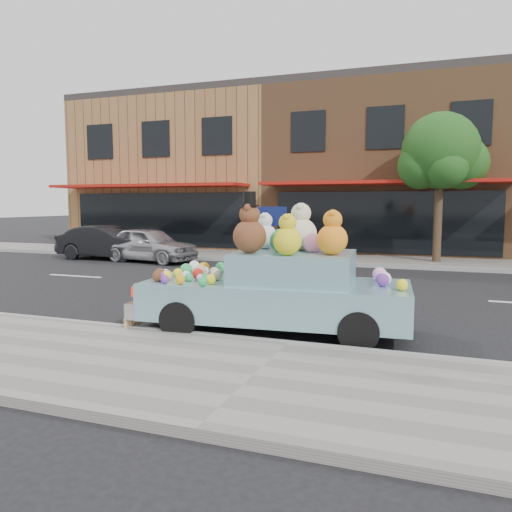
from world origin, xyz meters
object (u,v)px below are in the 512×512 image
at_px(street_tree, 441,158).
at_px(car_silver, 149,244).
at_px(art_car, 277,285).
at_px(car_dark, 108,243).

relative_size(street_tree, car_silver, 1.39).
bearing_deg(art_car, street_tree, 71.79).
height_order(car_silver, car_dark, car_dark).
xyz_separation_m(street_tree, car_silver, (-9.94, -2.65, -3.05)).
height_order(car_dark, art_car, art_car).
bearing_deg(car_dark, car_silver, -94.20).
distance_m(street_tree, art_car, 11.30).
distance_m(street_tree, car_dark, 12.50).
xyz_separation_m(car_dark, art_car, (9.37, -8.14, 0.15)).
distance_m(car_silver, art_car, 10.93).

